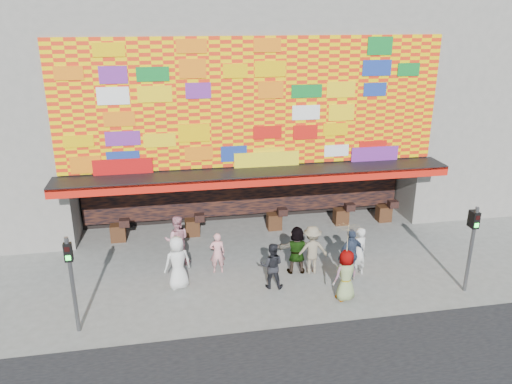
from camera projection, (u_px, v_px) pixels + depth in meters
ground at (274, 285)px, 17.07m from camera, size 90.00×90.00×0.00m
shop_building at (238, 95)px, 22.87m from camera, size 15.20×9.40×10.00m
neighbor_right at (498, 72)px, 24.65m from camera, size 11.00×8.00×12.00m
signal_left at (71, 274)px, 14.00m from camera, size 0.22×0.20×3.00m
signal_right at (472, 240)px, 16.11m from camera, size 0.22×0.20×3.00m
ped_a at (178, 263)px, 16.62m from camera, size 1.05×0.84×1.86m
ped_b at (217, 253)px, 17.68m from camera, size 0.56×0.38×1.52m
ped_c at (272, 266)px, 16.69m from camera, size 0.92×0.79×1.61m
ped_d at (312, 250)px, 17.60m from camera, size 1.17×0.68×1.79m
ped_e at (351, 254)px, 17.16m from camera, size 1.20×0.86×1.89m
ped_f at (297, 250)px, 17.63m from camera, size 1.68×0.71×1.75m
ped_g at (346, 275)px, 15.95m from camera, size 0.96×0.76×1.73m
ped_h at (359, 252)px, 17.45m from camera, size 0.76×0.61×1.81m
ped_i at (177, 240)px, 18.24m from camera, size 0.96×0.77×1.88m
parasol at (348, 238)px, 15.50m from camera, size 1.30×1.31×1.89m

